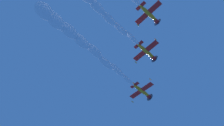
{
  "coord_description": "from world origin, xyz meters",
  "views": [
    {
      "loc": [
        17.23,
        36.51,
        1.96
      ],
      "look_at": [
        16.43,
        5.08,
        84.97
      ],
      "focal_mm": 44.49,
      "sensor_mm": 36.0,
      "label": 1
    }
  ],
  "objects": [
    {
      "name": "airplane_right_wingman",
      "position": [
        5.48,
        20.83,
        86.37
      ],
      "size": [
        8.11,
        8.36,
        3.75
      ],
      "color": "orange"
    },
    {
      "name": "smoke_trail_lead",
      "position": [
        28.98,
        15.54,
        82.07
      ],
      "size": [
        31.63,
        29.04,
        7.93
      ],
      "color": "white"
    },
    {
      "name": "airplane_lead",
      "position": [
        5.93,
        -5.35,
        86.24
      ],
      "size": [
        8.08,
        8.37,
        4.22
      ],
      "color": "orange"
    },
    {
      "name": "airplane_left_wingman",
      "position": [
        5.41,
        8.73,
        86.29
      ],
      "size": [
        8.09,
        8.36,
        3.76
      ],
      "color": "orange"
    }
  ]
}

